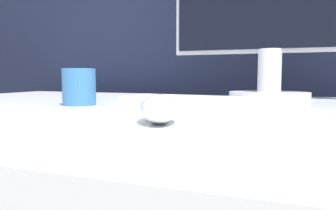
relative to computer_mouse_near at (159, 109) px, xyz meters
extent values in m
cube|color=black|center=(0.05, 0.84, -0.16)|extent=(5.00, 0.03, 1.25)
ellipsoid|color=white|center=(0.00, 0.00, 0.00)|extent=(0.10, 0.13, 0.04)
cube|color=silver|center=(0.02, 0.21, -0.01)|extent=(0.39, 0.18, 0.02)
cube|color=white|center=(0.02, 0.21, 0.00)|extent=(0.36, 0.16, 0.01)
cylinder|color=silver|center=(0.12, 0.57, -0.01)|extent=(0.23, 0.23, 0.02)
cylinder|color=silver|center=(0.12, 0.57, 0.06)|extent=(0.07, 0.07, 0.13)
cylinder|color=teal|center=(-0.28, 0.20, 0.02)|extent=(0.08, 0.08, 0.08)
camera|label=1|loc=(0.18, -0.44, 0.05)|focal=35.00mm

